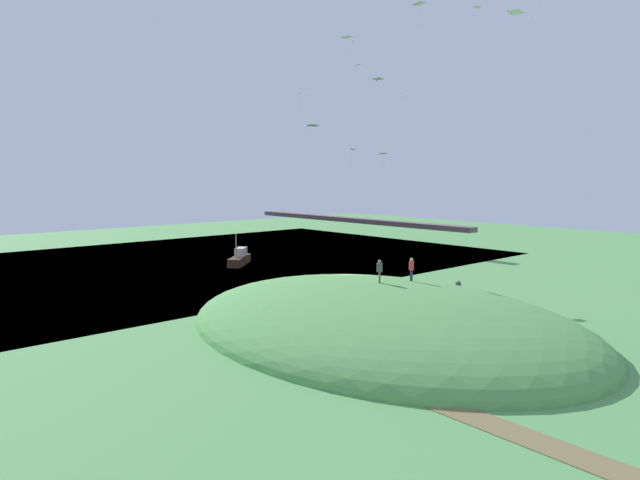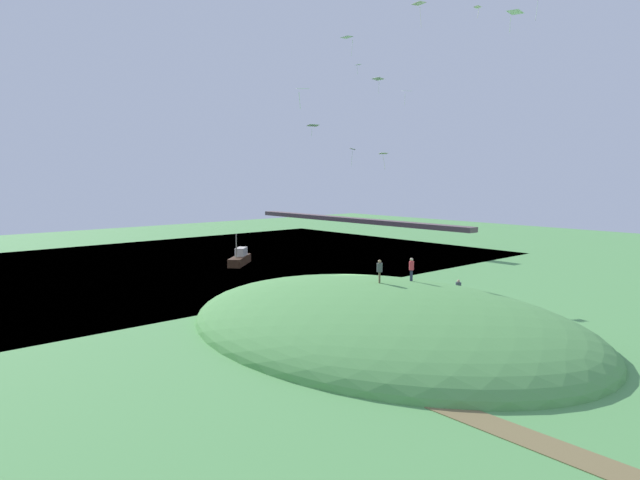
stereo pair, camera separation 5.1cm
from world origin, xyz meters
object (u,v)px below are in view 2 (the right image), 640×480
object	(u,v)px
kite_2	(302,90)
kite_4	(383,154)
kite_0	(358,65)
kite_10	(378,79)
kite_6	(347,38)
kite_8	(419,4)
person_with_child	(411,266)
person_on_hilltop	(458,287)
person_watching_kites	(380,268)
kite_3	(352,150)
kite_11	(407,92)
kite_5	(478,7)
kite_9	(313,126)
kite_7	(515,12)
boat_on_lake	(240,259)

from	to	relation	value
kite_2	kite_4	world-z (taller)	kite_2
kite_0	kite_10	world-z (taller)	kite_0
kite_6	kite_10	distance (m)	17.85
kite_8	kite_10	world-z (taller)	kite_8
person_with_child	person_on_hilltop	size ratio (longest dim) A/B	1.03
kite_2	kite_10	bearing A→B (deg)	122.73
person_watching_kites	kite_4	xyz separation A→B (m)	(-10.58, 12.06, 8.78)
kite_2	kite_10	distance (m)	25.15
person_on_hilltop	kite_10	bearing A→B (deg)	-161.70
person_watching_kites	kite_3	xyz separation A→B (m)	(-15.67, 12.82, 9.40)
kite_0	kite_3	bearing A→B (deg)	173.50
kite_2	kite_11	world-z (taller)	kite_11
kite_2	kite_4	bearing A→B (deg)	121.46
person_watching_kites	kite_5	world-z (taller)	kite_5
kite_10	kite_0	bearing A→B (deg)	162.41
kite_10	person_with_child	bearing A→B (deg)	-36.66
kite_8	kite_10	size ratio (longest dim) A/B	1.29
kite_3	person_watching_kites	bearing A→B (deg)	-39.28
kite_5	kite_9	world-z (taller)	kite_5
kite_2	kite_10	world-z (taller)	kite_10
person_watching_kites	kite_8	bearing A→B (deg)	-27.30
kite_0	kite_4	size ratio (longest dim) A/B	0.60
kite_5	kite_8	world-z (taller)	kite_5
kite_10	person_watching_kites	bearing A→B (deg)	-46.57
kite_11	kite_5	bearing A→B (deg)	-1.02
kite_7	kite_9	xyz separation A→B (m)	(-23.85, 4.23, -5.00)
boat_on_lake	kite_11	world-z (taller)	kite_11
kite_4	kite_10	xyz separation A→B (m)	(-0.28, -0.59, 7.24)
kite_5	kite_7	xyz separation A→B (m)	(9.39, -10.35, -4.34)
person_watching_kites	kite_4	size ratio (longest dim) A/B	0.99
kite_3	kite_7	size ratio (longest dim) A/B	1.59
kite_4	kite_7	bearing A→B (deg)	-25.83
kite_2	kite_8	size ratio (longest dim) A/B	0.61
person_watching_kites	kite_5	bearing A→B (deg)	-42.48
kite_2	kite_8	distance (m)	19.54
kite_9	person_watching_kites	bearing A→B (deg)	-24.71
kite_5	kite_8	size ratio (longest dim) A/B	0.54
person_watching_kites	kite_7	distance (m)	18.80
kite_2	kite_3	world-z (taller)	kite_2
person_watching_kites	kite_4	distance (m)	18.29
person_with_child	kite_7	size ratio (longest dim) A/B	1.47
boat_on_lake	kite_8	xyz separation A→B (m)	(26.07, 0.33, 23.57)
kite_4	kite_5	size ratio (longest dim) A/B	1.65
kite_4	kite_11	bearing A→B (deg)	39.07
kite_7	person_watching_kites	bearing A→B (deg)	-160.19
boat_on_lake	person_on_hilltop	distance (m)	28.66
boat_on_lake	kite_3	bearing A→B (deg)	-107.57
boat_on_lake	person_watching_kites	distance (m)	29.73
kite_2	kite_6	bearing A→B (deg)	114.67
kite_5	kite_11	xyz separation A→B (m)	(-7.70, 0.14, -6.16)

